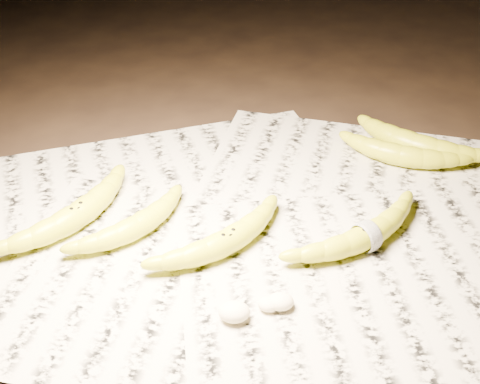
{
  "coord_description": "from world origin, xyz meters",
  "views": [
    {
      "loc": [
        -0.01,
        -0.78,
        0.62
      ],
      "look_at": [
        -0.02,
        0.01,
        0.05
      ],
      "focal_mm": 50.0,
      "sensor_mm": 36.0,
      "label": 1
    }
  ],
  "objects_px": {
    "banana_left_a": "(76,213)",
    "banana_upper_a": "(401,153)",
    "banana_taped": "(366,234)",
    "banana_upper_b": "(415,143)",
    "banana_center": "(227,239)",
    "banana_left_b": "(136,224)"
  },
  "relations": [
    {
      "from": "banana_left_a",
      "to": "banana_upper_a",
      "type": "relative_size",
      "value": 1.18
    },
    {
      "from": "banana_left_a",
      "to": "banana_left_b",
      "type": "relative_size",
      "value": 1.25
    },
    {
      "from": "banana_left_a",
      "to": "banana_upper_b",
      "type": "distance_m",
      "value": 0.57
    },
    {
      "from": "banana_upper_a",
      "to": "banana_taped",
      "type": "bearing_deg",
      "value": -91.65
    },
    {
      "from": "banana_left_b",
      "to": "banana_taped",
      "type": "relative_size",
      "value": 0.82
    },
    {
      "from": "banana_center",
      "to": "banana_upper_b",
      "type": "bearing_deg",
      "value": -1.08
    },
    {
      "from": "banana_upper_b",
      "to": "banana_left_b",
      "type": "bearing_deg",
      "value": -120.8
    },
    {
      "from": "banana_taped",
      "to": "banana_upper_b",
      "type": "xyz_separation_m",
      "value": [
        0.12,
        0.24,
        0.0
      ]
    },
    {
      "from": "banana_left_a",
      "to": "banana_upper_b",
      "type": "bearing_deg",
      "value": -33.66
    },
    {
      "from": "banana_left_a",
      "to": "banana_taped",
      "type": "xyz_separation_m",
      "value": [
        0.41,
        -0.04,
        -0.0
      ]
    },
    {
      "from": "banana_center",
      "to": "banana_taped",
      "type": "height_order",
      "value": "same"
    },
    {
      "from": "banana_taped",
      "to": "banana_upper_a",
      "type": "bearing_deg",
      "value": 31.4
    },
    {
      "from": "banana_taped",
      "to": "banana_upper_b",
      "type": "distance_m",
      "value": 0.27
    },
    {
      "from": "banana_left_b",
      "to": "banana_center",
      "type": "bearing_deg",
      "value": -59.62
    },
    {
      "from": "banana_upper_a",
      "to": "banana_upper_b",
      "type": "height_order",
      "value": "banana_upper_b"
    },
    {
      "from": "banana_upper_b",
      "to": "banana_taped",
      "type": "bearing_deg",
      "value": -83.24
    },
    {
      "from": "banana_left_b",
      "to": "banana_center",
      "type": "height_order",
      "value": "banana_center"
    },
    {
      "from": "banana_center",
      "to": "banana_left_b",
      "type": "bearing_deg",
      "value": 125.09
    },
    {
      "from": "banana_taped",
      "to": "banana_upper_b",
      "type": "relative_size",
      "value": 1.09
    },
    {
      "from": "banana_upper_a",
      "to": "banana_upper_b",
      "type": "relative_size",
      "value": 0.95
    },
    {
      "from": "banana_left_a",
      "to": "banana_taped",
      "type": "bearing_deg",
      "value": -60.08
    },
    {
      "from": "banana_left_b",
      "to": "banana_upper_b",
      "type": "relative_size",
      "value": 0.9
    }
  ]
}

